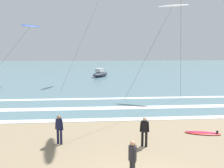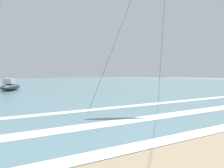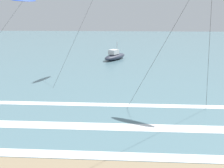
{
  "view_description": "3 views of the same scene",
  "coord_description": "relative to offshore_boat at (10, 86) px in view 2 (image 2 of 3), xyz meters",
  "views": [
    {
      "loc": [
        -1.57,
        -7.23,
        5.05
      ],
      "look_at": [
        -0.07,
        12.21,
        2.12
      ],
      "focal_mm": 36.79,
      "sensor_mm": 36.0,
      "label": 1
    },
    {
      "loc": [
        -4.32,
        3.13,
        2.46
      ],
      "look_at": [
        1.24,
        12.26,
        1.89
      ],
      "focal_mm": 35.75,
      "sensor_mm": 36.0,
      "label": 2
    },
    {
      "loc": [
        1.35,
        -2.15,
        6.97
      ],
      "look_at": [
        0.44,
        13.21,
        2.55
      ],
      "focal_mm": 39.67,
      "sensor_mm": 36.0,
      "label": 3
    }
  ],
  "objects": [
    {
      "name": "offshore_boat",
      "position": [
        0.0,
        0.0,
        0.0
      ],
      "size": [
        3.97,
        5.38,
        2.7
      ],
      "color": "#2D3342",
      "rests_on": "ground"
    },
    {
      "name": "wave_foam_outer_break",
      "position": [
        -1.09,
        -19.77,
        -0.54
      ],
      "size": [
        47.68,
        0.74,
        0.01
      ],
      "primitive_type": "cube",
      "color": "white",
      "rests_on": "ocean_surface"
    },
    {
      "name": "wave_foam_shoreline",
      "position": [
        -0.78,
        -27.0,
        -0.54
      ],
      "size": [
        45.63,
        0.75,
        0.01
      ],
      "primitive_type": "cube",
      "color": "white",
      "rests_on": "ocean_surface"
    },
    {
      "name": "ocean_surface",
      "position": [
        0.46,
        17.6,
        -0.55
      ],
      "size": [
        140.0,
        90.0,
        0.01
      ],
      "primitive_type": "cube",
      "color": "slate",
      "rests_on": "ground"
    },
    {
      "name": "wave_foam_mid_break",
      "position": [
        2.09,
        -23.68,
        -0.54
      ],
      "size": [
        44.11,
        1.04,
        0.01
      ],
      "primitive_type": "cube",
      "color": "white",
      "rests_on": "ocean_surface"
    }
  ]
}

